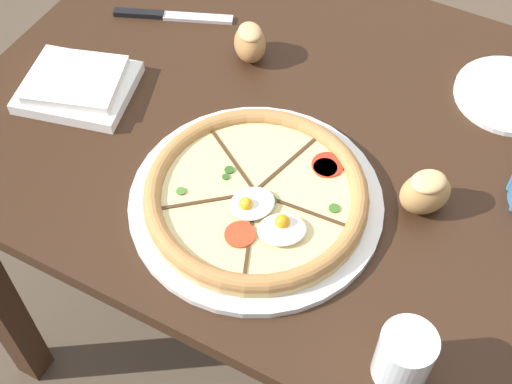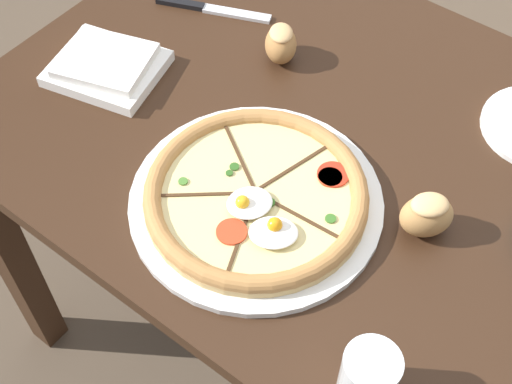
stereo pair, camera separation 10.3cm
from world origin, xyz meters
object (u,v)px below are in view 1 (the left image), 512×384
Objects in this scene: bread_piece_mid at (426,192)px; knife_main at (172,16)px; dining_table at (310,177)px; side_saucer at (509,95)px; napkin_folded at (77,85)px; bread_piece_near at (250,42)px; pizza at (256,197)px; water_glass at (403,358)px.

knife_main is at bearing 160.80° from bread_piece_mid.
side_saucer is at bearing 40.89° from dining_table.
bread_piece_mid is (0.59, 0.04, 0.02)m from napkin_folded.
bread_piece_mid is (0.37, -0.17, 0.00)m from bread_piece_near.
pizza is 0.32m from water_glass.
dining_table is 11.82× the size of bread_piece_mid.
bread_piece_mid reaches higher than napkin_folded.
side_saucer is (0.43, 0.11, -0.03)m from bread_piece_near.
pizza is 0.45m from knife_main.
bread_piece_near reaches higher than dining_table.
napkin_folded reaches higher than dining_table.
napkin_folded is (-0.39, -0.10, 0.14)m from dining_table.
dining_table is at bearing 163.00° from bread_piece_mid.
water_glass reaches higher than bread_piece_mid.
knife_main is 0.76m from water_glass.
dining_table is 0.42m from napkin_folded.
napkin_folded reaches higher than side_saucer.
napkin_folded is 2.32× the size of bread_piece_near.
napkin_folded is 0.30m from bread_piece_near.
bread_piece_mid reaches higher than dining_table.
bread_piece_mid is (0.22, 0.11, 0.02)m from pizza.
pizza is at bearing -10.35° from napkin_folded.
napkin_folded is 1.00× the size of knife_main.
bread_piece_near reaches higher than side_saucer.
pizza is at bearing -64.36° from knife_main.
bread_piece_near is 0.95× the size of bread_piece_mid.
water_glass is (0.44, -0.42, 0.01)m from bread_piece_near.
knife_main is (-0.35, 0.13, 0.12)m from dining_table.
bread_piece_mid is (0.20, -0.06, 0.16)m from dining_table.
side_saucer is at bearing 91.27° from water_glass.
knife_main and side_saucer have the same top height.
bread_piece_mid reaches higher than knife_main.
dining_table is at bearing 85.42° from pizza.
napkin_folded is at bearing -164.80° from dining_table.
dining_table is at bearing 129.84° from water_glass.
bread_piece_near is (-0.17, 0.10, 0.15)m from dining_table.
knife_main is at bearing 137.96° from pizza.
bread_piece_near is at bearing -164.90° from side_saucer.
side_saucer is at bearing -13.92° from knife_main.
dining_table is at bearing 15.20° from napkin_folded.
bread_piece_near is 0.50× the size of side_saucer.
pizza is 0.24m from bread_piece_mid.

